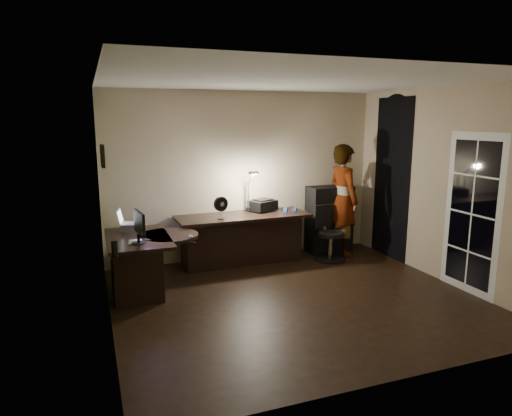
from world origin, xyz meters
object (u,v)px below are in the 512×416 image
object	(u,v)px
desk_left	(139,264)
desk_right	(243,239)
monitor	(138,232)
person	(343,200)
office_chair	(331,234)
cabinet	(329,219)

from	to	relation	value
desk_left	desk_right	distance (m)	1.81
monitor	person	xyz separation A→B (m)	(3.43, 0.88, 0.04)
monitor	office_chair	bearing A→B (deg)	4.32
office_chair	person	bearing A→B (deg)	25.58
cabinet	office_chair	xyz separation A→B (m)	(-0.23, -0.48, -0.12)
monitor	office_chair	size ratio (longest dim) A/B	0.50
office_chair	person	xyz separation A→B (m)	(0.35, 0.23, 0.49)
cabinet	person	bearing A→B (deg)	-65.49
cabinet	person	distance (m)	0.45
desk_left	person	size ratio (longest dim) A/B	0.69
cabinet	monitor	distance (m)	3.51
desk_left	monitor	bearing A→B (deg)	-93.79
office_chair	desk_left	bearing A→B (deg)	178.21
desk_left	desk_right	xyz separation A→B (m)	(1.68, 0.67, 0.02)
cabinet	office_chair	distance (m)	0.55
desk_right	cabinet	world-z (taller)	cabinet
desk_left	office_chair	xyz separation A→B (m)	(3.06, 0.33, 0.07)
cabinet	person	size ratio (longest dim) A/B	0.61
desk_right	person	size ratio (longest dim) A/B	1.12
cabinet	office_chair	bearing A→B (deg)	-117.55
desk_right	desk_left	bearing A→B (deg)	-159.43
cabinet	monitor	size ratio (longest dim) A/B	2.57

